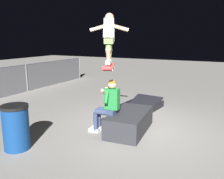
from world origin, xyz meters
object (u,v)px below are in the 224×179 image
(ledge_box_main, at_px, (129,122))
(skateboard, at_px, (109,67))
(person_sitting_on_ledge, at_px, (108,103))
(kicker_ramp, at_px, (142,106))
(trash_bin, at_px, (16,127))
(skater_airborne, at_px, (109,36))

(ledge_box_main, bearing_deg, skateboard, 139.04)
(person_sitting_on_ledge, bearing_deg, skateboard, -138.93)
(kicker_ramp, xyz_separation_m, trash_bin, (-3.97, 1.33, 0.41))
(skater_airborne, relative_size, kicker_ramp, 0.81)
(person_sitting_on_ledge, relative_size, trash_bin, 1.40)
(ledge_box_main, relative_size, skater_airborne, 1.42)
(skater_airborne, bearing_deg, person_sitting_on_ledge, 55.72)
(skateboard, distance_m, trash_bin, 2.38)
(skateboard, bearing_deg, trash_bin, 138.92)
(kicker_ramp, bearing_deg, skateboard, -179.17)
(ledge_box_main, bearing_deg, kicker_ramp, 11.12)
(skateboard, height_order, skater_airborne, skater_airborne)
(ledge_box_main, distance_m, trash_bin, 2.63)
(person_sitting_on_ledge, height_order, kicker_ramp, person_sitting_on_ledge)
(kicker_ramp, bearing_deg, person_sitting_on_ledge, 178.85)
(ledge_box_main, distance_m, skater_airborne, 2.15)
(skateboard, distance_m, kicker_ramp, 2.88)
(ledge_box_main, bearing_deg, person_sitting_on_ledge, 126.04)
(trash_bin, bearing_deg, ledge_box_main, -41.05)
(ledge_box_main, relative_size, skateboard, 1.56)
(ledge_box_main, xyz_separation_m, skater_airborne, (-0.36, 0.38, 2.09))
(skateboard, relative_size, trash_bin, 1.07)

